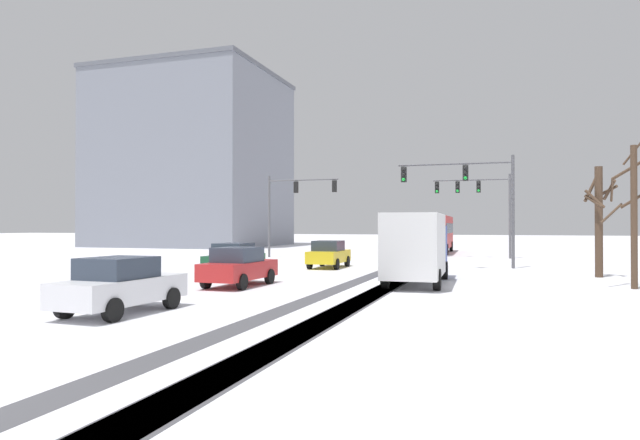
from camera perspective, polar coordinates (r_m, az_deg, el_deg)
The scene contains 16 objects.
wheel_track_left_lane at distance 21.28m, azimuth 1.05°, elevation -7.37°, with size 0.80×32.64×0.01m, color #4C4C51.
wheel_track_right_lane at distance 20.84m, azimuth 5.69°, elevation -7.52°, with size 1.00×32.64×0.01m, color #4C4C51.
wheel_track_center at distance 20.85m, azimuth 5.51°, elevation -7.51°, with size 0.94×32.64×0.01m, color #4C4C51.
sidewalk_kerb_right at distance 18.98m, azimuth 24.28°, elevation -7.98°, with size 4.00×32.64×0.12m, color white.
traffic_signal_far_left at distance 43.95m, azimuth -2.83°, elevation 2.18°, with size 5.88×0.47×6.50m.
traffic_signal_far_right at distance 45.04m, azimuth 15.93°, elevation 2.32°, with size 5.87×0.51×6.50m.
traffic_signal_near_right at distance 33.08m, azimuth 15.23°, elevation 3.16°, with size 6.54×0.50×6.50m.
car_yellow_cab_lead at distance 33.34m, azimuth 0.91°, elevation -3.51°, with size 1.91×4.14×1.62m.
car_dark_green_second at distance 29.18m, azimuth -8.77°, elevation -3.92°, with size 1.87×4.12×1.62m.
car_red_third at distance 23.46m, azimuth -8.34°, elevation -4.74°, with size 1.93×4.15×1.62m.
car_white_fourth at distance 17.03m, azimuth -19.78°, elevation -6.29°, with size 1.98×4.17×1.62m.
bus_oncoming at distance 52.67m, azimuth 11.80°, elevation -1.14°, with size 2.91×11.07×3.38m.
box_truck_delivery at distance 24.53m, azimuth 9.94°, elevation -2.64°, with size 2.49×7.47×3.02m.
bare_tree_sidewalk_mid at distance 25.51m, azimuth 29.46°, elevation 0.88°, with size 2.21×2.05×5.95m.
bare_tree_sidewalk_far at distance 30.37m, azimuth 26.69°, elevation 0.31°, with size 1.57×1.55×5.41m.
office_building_far_left_block at distance 72.48m, azimuth -12.86°, elevation 5.96°, with size 20.63×18.54×21.51m.
Camera 1 is at (8.55, -5.36, 2.52)m, focal length 31.23 mm.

